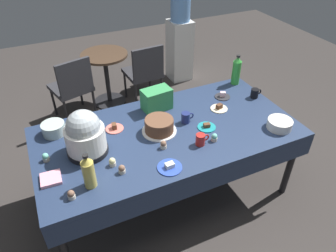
{
  "coord_description": "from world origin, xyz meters",
  "views": [
    {
      "loc": [
        -0.88,
        -1.91,
        2.37
      ],
      "look_at": [
        0.0,
        0.0,
        0.8
      ],
      "focal_mm": 33.64,
      "sensor_mm": 36.0,
      "label": 1
    }
  ],
  "objects": [
    {
      "name": "cupcake_mint",
      "position": [
        0.28,
        -0.27,
        0.78
      ],
      "size": [
        0.05,
        0.05,
        0.07
      ],
      "color": "beige",
      "rests_on": "potluck_table"
    },
    {
      "name": "slow_cooker",
      "position": [
        -0.67,
        0.01,
        0.92
      ],
      "size": [
        0.31,
        0.31,
        0.37
      ],
      "color": "black",
      "rests_on": "potluck_table"
    },
    {
      "name": "maroon_chair_left",
      "position": [
        -0.53,
        1.62,
        0.49
      ],
      "size": [
        0.54,
        0.54,
        0.85
      ],
      "color": "#333338",
      "rests_on": "ground"
    },
    {
      "name": "glass_salad_bowl",
      "position": [
        -0.87,
        0.36,
        0.8
      ],
      "size": [
        0.19,
        0.19,
        0.1
      ],
      "primitive_type": "cylinder",
      "color": "#B2C6BC",
      "rests_on": "potluck_table"
    },
    {
      "name": "round_cafe_table",
      "position": [
        -0.05,
        1.84,
        0.5
      ],
      "size": [
        0.6,
        0.6,
        0.72
      ],
      "color": "#473323",
      "rests_on": "ground"
    },
    {
      "name": "potluck_table",
      "position": [
        0.0,
        0.0,
        0.69
      ],
      "size": [
        2.2,
        1.1,
        0.75
      ],
      "color": "navy",
      "rests_on": "ground"
    },
    {
      "name": "maroon_chair_right",
      "position": [
        0.4,
        1.61,
        0.49
      ],
      "size": [
        0.47,
        0.47,
        0.85
      ],
      "color": "#333338",
      "rests_on": "ground"
    },
    {
      "name": "soda_bottle_lime_soda",
      "position": [
        0.98,
        0.45,
        0.9
      ],
      "size": [
        0.09,
        0.09,
        0.32
      ],
      "color": "green",
      "rests_on": "potluck_table"
    },
    {
      "name": "cupcake_vanilla",
      "position": [
        -0.12,
        -0.19,
        0.78
      ],
      "size": [
        0.05,
        0.05,
        0.07
      ],
      "color": "beige",
      "rests_on": "potluck_table"
    },
    {
      "name": "frosted_layer_cake",
      "position": [
        -0.07,
        0.02,
        0.81
      ],
      "size": [
        0.29,
        0.29,
        0.12
      ],
      "color": "silver",
      "rests_on": "potluck_table"
    },
    {
      "name": "ground",
      "position": [
        0.0,
        0.0,
        0.0
      ],
      "size": [
        9.0,
        9.0,
        0.0
      ],
      "primitive_type": "plane",
      "color": "#383330"
    },
    {
      "name": "soda_bottle_ginger_ale",
      "position": [
        -0.74,
        -0.34,
        0.88
      ],
      "size": [
        0.09,
        0.09,
        0.28
      ],
      "color": "gold",
      "rests_on": "potluck_table"
    },
    {
      "name": "dessert_plate_teal",
      "position": [
        0.32,
        -0.1,
        0.76
      ],
      "size": [
        0.16,
        0.16,
        0.04
      ],
      "color": "teal",
      "rests_on": "potluck_table"
    },
    {
      "name": "soda_carton",
      "position": [
        0.05,
        0.35,
        0.85
      ],
      "size": [
        0.27,
        0.19,
        0.2
      ],
      "primitive_type": "cube",
      "rotation": [
        0.0,
        0.0,
        0.1
      ],
      "color": "#338C4C",
      "rests_on": "potluck_table"
    },
    {
      "name": "cupcake_berry",
      "position": [
        -0.5,
        -0.31,
        0.78
      ],
      "size": [
        0.05,
        0.05,
        0.07
      ],
      "color": "beige",
      "rests_on": "potluck_table"
    },
    {
      "name": "water_cooler",
      "position": [
        1.15,
        2.09,
        0.59
      ],
      "size": [
        0.32,
        0.32,
        1.24
      ],
      "color": "silver",
      "rests_on": "ground"
    },
    {
      "name": "cupcake_lemon",
      "position": [
        -0.88,
        -0.4,
        0.78
      ],
      "size": [
        0.05,
        0.05,
        0.07
      ],
      "color": "beige",
      "rests_on": "potluck_table"
    },
    {
      "name": "coffee_mug_black",
      "position": [
        1.0,
        0.14,
        0.8
      ],
      "size": [
        0.12,
        0.08,
        0.09
      ],
      "color": "black",
      "rests_on": "potluck_table"
    },
    {
      "name": "coffee_mug_red",
      "position": [
        0.16,
        -0.27,
        0.8
      ],
      "size": [
        0.12,
        0.07,
        0.1
      ],
      "color": "#B2231E",
      "rests_on": "potluck_table"
    },
    {
      "name": "cupcake_rose",
      "position": [
        -0.98,
        0.05,
        0.78
      ],
      "size": [
        0.05,
        0.05,
        0.07
      ],
      "color": "beige",
      "rests_on": "potluck_table"
    },
    {
      "name": "dessert_plate_coral",
      "position": [
        -0.4,
        0.21,
        0.76
      ],
      "size": [
        0.15,
        0.15,
        0.05
      ],
      "color": "#E07266",
      "rests_on": "potluck_table"
    },
    {
      "name": "coffee_mug_navy",
      "position": [
        0.19,
        0.05,
        0.8
      ],
      "size": [
        0.12,
        0.08,
        0.1
      ],
      "color": "navy",
      "rests_on": "potluck_table"
    },
    {
      "name": "paper_napkin_stack",
      "position": [
        -0.98,
        -0.17,
        0.76
      ],
      "size": [
        0.15,
        0.15,
        0.02
      ],
      "primitive_type": "cube",
      "rotation": [
        0.0,
        0.0,
        -0.05
      ],
      "color": "pink",
      "rests_on": "potluck_table"
    },
    {
      "name": "ceramic_snack_bowl",
      "position": [
        0.88,
        -0.36,
        0.79
      ],
      "size": [
        0.21,
        0.21,
        0.08
      ],
      "primitive_type": "cylinder",
      "color": "silver",
      "rests_on": "potluck_table"
    },
    {
      "name": "dessert_plate_cobalt",
      "position": [
        -0.17,
        -0.41,
        0.76
      ],
      "size": [
        0.19,
        0.19,
        0.04
      ],
      "color": "#2D4CB2",
      "rests_on": "potluck_table"
    },
    {
      "name": "dessert_plate_charcoal",
      "position": [
        0.71,
        0.27,
        0.76
      ],
      "size": [
        0.15,
        0.15,
        0.06
      ],
      "color": "#2D2D33",
      "rests_on": "potluck_table"
    },
    {
      "name": "cupcake_cocoa",
      "position": [
        -0.54,
        -0.21,
        0.78
      ],
      "size": [
        0.05,
        0.05,
        0.07
      ],
      "color": "beige",
      "rests_on": "potluck_table"
    },
    {
      "name": "dessert_plate_cream",
      "position": [
        0.57,
        0.1,
        0.76
      ],
      "size": [
        0.16,
        0.16,
        0.05
      ],
      "color": "beige",
      "rests_on": "potluck_table"
    }
  ]
}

